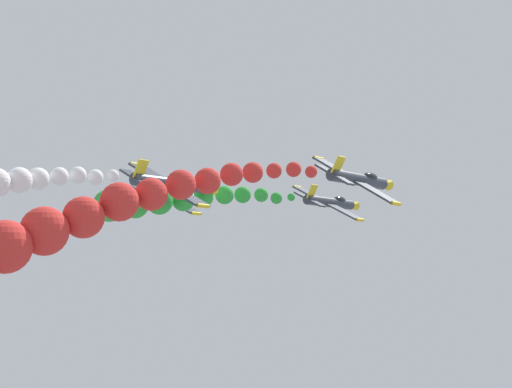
{
  "coord_description": "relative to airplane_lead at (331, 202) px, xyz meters",
  "views": [
    {
      "loc": [
        47.65,
        -60.79,
        110.88
      ],
      "look_at": [
        0.0,
        0.0,
        118.61
      ],
      "focal_mm": 54.53,
      "sensor_mm": 36.0,
      "label": 1
    }
  ],
  "objects": [
    {
      "name": "airplane_left_inner",
      "position": [
        -12.81,
        -12.19,
        0.54
      ],
      "size": [
        8.74,
        10.35,
        4.53
      ],
      "rotation": [
        0.0,
        0.46,
        0.0
      ],
      "color": "#333842"
    },
    {
      "name": "airplane_left_outer",
      "position": [
        -0.49,
        -24.74,
        -0.06
      ],
      "size": [
        8.68,
        10.35,
        4.67
      ],
      "rotation": [
        0.0,
        0.47,
        0.0
      ],
      "color": "#333842"
    },
    {
      "name": "airplane_lead",
      "position": [
        0.0,
        0.0,
        0.0
      ],
      "size": [
        8.72,
        10.35,
        4.58
      ],
      "rotation": [
        0.0,
        0.46,
        0.0
      ],
      "color": "#333842"
    },
    {
      "name": "smoke_trail_right_inner",
      "position": [
        7.92,
        -44.13,
        -5.52
      ],
      "size": [
        7.65,
        33.17,
        11.47
      ],
      "color": "red"
    },
    {
      "name": "smoke_trail_lead",
      "position": [
        -2.46,
        -23.49,
        -1.42
      ],
      "size": [
        5.62,
        23.4,
        4.13
      ],
      "color": "green"
    },
    {
      "name": "airplane_right_inner",
      "position": [
        11.46,
        -13.12,
        0.51
      ],
      "size": [
        8.44,
        10.35,
        5.13
      ],
      "rotation": [
        0.0,
        0.53,
        0.0
      ],
      "color": "#333842"
    }
  ]
}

